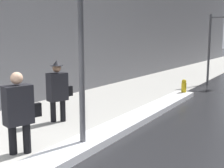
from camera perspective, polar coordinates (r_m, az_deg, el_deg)
name	(u,v)px	position (r m, az deg, el deg)	size (l,w,h in m)	color
sidewalk_slab	(182,76)	(18.60, 13.97, 1.65)	(4.00, 80.00, 0.01)	#B2AFA8
snow_bank_curb	(134,119)	(7.89, 4.50, -7.15)	(0.72, 9.07, 0.17)	white
pedestrian_nearside	(19,109)	(5.82, -18.40, -4.92)	(0.45, 0.77, 1.66)	black
pedestrian_in_fedora	(58,89)	(7.85, -10.97, -0.98)	(0.44, 0.77, 1.72)	black
fire_hydrant	(184,88)	(11.76, 14.38, -0.77)	(0.20, 0.20, 0.70)	gold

